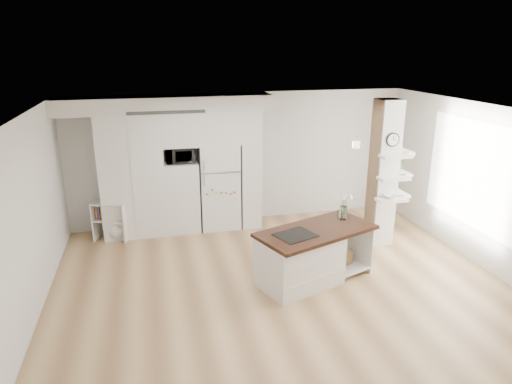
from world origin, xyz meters
TOP-DOWN VIEW (x-y plane):
  - floor at (0.00, 0.00)m, footprint 7.00×6.00m
  - room at (0.00, 0.00)m, footprint 7.04×6.04m
  - cabinet_wall at (-1.45, 2.67)m, footprint 4.00×0.71m
  - refrigerator at (-0.53, 2.68)m, footprint 0.78×0.69m
  - column at (2.38, 1.13)m, footprint 0.69×0.90m
  - window at (3.48, 0.30)m, footprint 0.00×2.40m
  - pendant_light at (1.70, 0.15)m, footprint 0.12×0.12m
  - kitchen_island at (0.41, 0.04)m, footprint 2.08×1.50m
  - bookshelf at (-2.62, 2.49)m, footprint 0.73×0.56m
  - floor_plant_a at (2.65, 1.46)m, footprint 0.30×0.26m
  - floor_plant_b at (1.95, 1.06)m, footprint 0.33×0.33m
  - microwave at (-1.27, 2.62)m, footprint 0.54×0.37m
  - shelf_plant at (2.63, 1.30)m, footprint 0.27×0.23m
  - decor_bowl at (2.30, 0.90)m, footprint 0.22×0.22m

SIDE VIEW (x-z plane):
  - floor at x=0.00m, z-range -0.01..0.01m
  - floor_plant_a at x=2.65m, z-range 0.00..0.47m
  - floor_plant_b at x=1.95m, z-range 0.00..0.47m
  - bookshelf at x=-2.62m, z-range -0.05..0.71m
  - kitchen_island at x=0.41m, z-range -0.26..1.16m
  - refrigerator at x=-0.53m, z-range 0.00..1.75m
  - decor_bowl at x=2.30m, z-range 0.98..1.03m
  - column at x=2.38m, z-range 0.00..2.70m
  - window at x=3.48m, z-range 0.30..2.70m
  - cabinet_wall at x=-1.45m, z-range 0.16..2.86m
  - shelf_plant at x=2.63m, z-range 1.38..1.67m
  - microwave at x=-1.27m, z-range 1.42..1.72m
  - room at x=0.00m, z-range 0.50..3.22m
  - pendant_light at x=1.70m, z-range 2.07..2.17m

